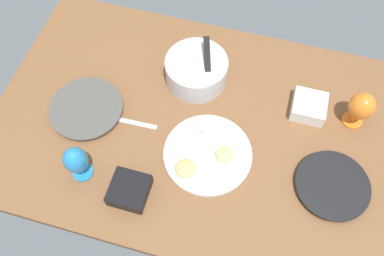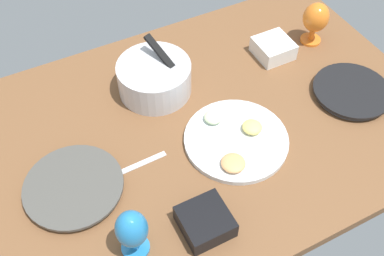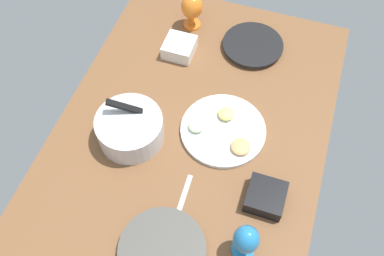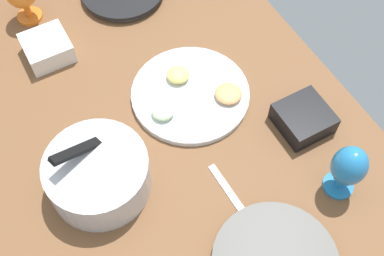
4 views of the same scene
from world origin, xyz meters
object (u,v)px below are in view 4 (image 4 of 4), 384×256
(fruit_platter, at_px, (191,94))
(square_bowl_black, at_px, (304,118))
(square_bowl_white, at_px, (47,47))
(mixing_bowl, at_px, (98,174))
(hurricane_glass_blue, at_px, (348,168))

(fruit_platter, height_order, square_bowl_black, square_bowl_black)
(fruit_platter, relative_size, square_bowl_white, 2.58)
(square_bowl_white, bearing_deg, fruit_platter, -138.60)
(mixing_bowl, distance_m, square_bowl_black, 0.56)
(mixing_bowl, height_order, fruit_platter, mixing_bowl)
(fruit_platter, distance_m, hurricane_glass_blue, 0.47)
(square_bowl_black, xyz_separation_m, square_bowl_white, (0.57, 0.52, 0.00))
(mixing_bowl, height_order, square_bowl_black, mixing_bowl)
(hurricane_glass_blue, xyz_separation_m, square_bowl_black, (0.20, -0.03, -0.07))
(square_bowl_black, bearing_deg, hurricane_glass_blue, 171.69)
(hurricane_glass_blue, relative_size, square_bowl_white, 1.33)
(mixing_bowl, distance_m, square_bowl_white, 0.47)
(mixing_bowl, relative_size, square_bowl_black, 1.91)
(hurricane_glass_blue, bearing_deg, fruit_platter, 24.22)
(mixing_bowl, xyz_separation_m, square_bowl_black, (-0.10, -0.55, -0.03))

